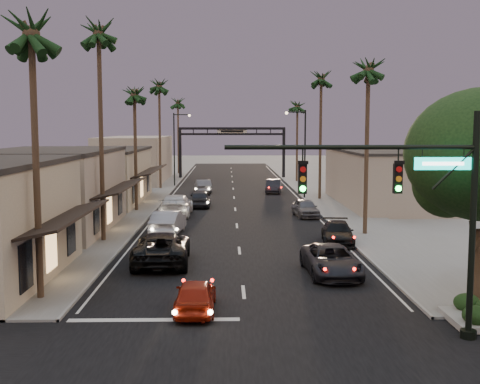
{
  "coord_description": "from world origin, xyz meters",
  "views": [
    {
      "loc": [
        -0.71,
        -15.92,
        7.25
      ],
      "look_at": [
        0.24,
        28.22,
        2.5
      ],
      "focal_mm": 45.0,
      "sensor_mm": 36.0,
      "label": 1
    }
  ],
  "objects_px": {
    "palm_far": "(178,100)",
    "curbside_near": "(331,261)",
    "palm_rb": "(321,75)",
    "streetlight_left": "(176,143)",
    "palm_la": "(31,23)",
    "palm_ld": "(159,83)",
    "palm_lc": "(134,89)",
    "traffic_signal": "(418,192)",
    "palm_lb": "(98,27)",
    "curbside_black": "(338,233)",
    "arch": "(232,140)",
    "oncoming_pickup": "(162,248)",
    "oncoming_silver": "(168,222)",
    "oncoming_red": "(195,295)",
    "streetlight_right": "(302,146)",
    "palm_ra": "(369,63)",
    "palm_rc": "(297,103)"
  },
  "relations": [
    {
      "from": "palm_la",
      "to": "palm_ld",
      "type": "distance_m",
      "value": 46.01
    },
    {
      "from": "traffic_signal",
      "to": "oncoming_pickup",
      "type": "relative_size",
      "value": 1.38
    },
    {
      "from": "palm_far",
      "to": "streetlight_right",
      "type": "bearing_deg",
      "value": -65.24
    },
    {
      "from": "palm_rb",
      "to": "curbside_black",
      "type": "height_order",
      "value": "palm_rb"
    },
    {
      "from": "palm_la",
      "to": "oncoming_silver",
      "type": "height_order",
      "value": "palm_la"
    },
    {
      "from": "palm_ld",
      "to": "palm_rb",
      "type": "distance_m",
      "value": 20.42
    },
    {
      "from": "arch",
      "to": "streetlight_left",
      "type": "relative_size",
      "value": 1.69
    },
    {
      "from": "palm_rb",
      "to": "curbside_black",
      "type": "distance_m",
      "value": 25.86
    },
    {
      "from": "traffic_signal",
      "to": "palm_la",
      "type": "relative_size",
      "value": 0.64
    },
    {
      "from": "streetlight_right",
      "to": "palm_lb",
      "type": "relative_size",
      "value": 0.59
    },
    {
      "from": "streetlight_right",
      "to": "oncoming_red",
      "type": "height_order",
      "value": "streetlight_right"
    },
    {
      "from": "streetlight_right",
      "to": "oncoming_silver",
      "type": "bearing_deg",
      "value": -119.86
    },
    {
      "from": "palm_rb",
      "to": "curbside_near",
      "type": "height_order",
      "value": "palm_rb"
    },
    {
      "from": "streetlight_left",
      "to": "palm_rc",
      "type": "xyz_separation_m",
      "value": [
        15.52,
        6.0,
        5.14
      ]
    },
    {
      "from": "arch",
      "to": "streetlight_left",
      "type": "bearing_deg",
      "value": -119.97
    },
    {
      "from": "streetlight_left",
      "to": "palm_lb",
      "type": "bearing_deg",
      "value": -92.67
    },
    {
      "from": "streetlight_left",
      "to": "palm_lb",
      "type": "height_order",
      "value": "palm_lb"
    },
    {
      "from": "oncoming_red",
      "to": "curbside_black",
      "type": "xyz_separation_m",
      "value": [
        8.18,
        13.87,
        0.02
      ]
    },
    {
      "from": "palm_lb",
      "to": "curbside_black",
      "type": "distance_m",
      "value": 19.53
    },
    {
      "from": "palm_far",
      "to": "curbside_black",
      "type": "bearing_deg",
      "value": -75.71
    },
    {
      "from": "palm_far",
      "to": "curbside_near",
      "type": "xyz_separation_m",
      "value": [
        12.7,
        -65.01,
        -10.71
      ]
    },
    {
      "from": "arch",
      "to": "oncoming_red",
      "type": "height_order",
      "value": "arch"
    },
    {
      "from": "palm_lc",
      "to": "oncoming_pickup",
      "type": "relative_size",
      "value": 1.97
    },
    {
      "from": "palm_lc",
      "to": "oncoming_red",
      "type": "relative_size",
      "value": 3.12
    },
    {
      "from": "streetlight_right",
      "to": "oncoming_silver",
      "type": "height_order",
      "value": "streetlight_right"
    },
    {
      "from": "oncoming_pickup",
      "to": "palm_lb",
      "type": "bearing_deg",
      "value": -57.33
    },
    {
      "from": "palm_la",
      "to": "palm_lc",
      "type": "xyz_separation_m",
      "value": [
        -0.0,
        27.0,
        -0.97
      ]
    },
    {
      "from": "arch",
      "to": "palm_rc",
      "type": "relative_size",
      "value": 1.25
    },
    {
      "from": "streetlight_left",
      "to": "oncoming_pickup",
      "type": "height_order",
      "value": "streetlight_left"
    },
    {
      "from": "oncoming_red",
      "to": "traffic_signal",
      "type": "bearing_deg",
      "value": 157.78
    },
    {
      "from": "arch",
      "to": "palm_lb",
      "type": "relative_size",
      "value": 1.0
    },
    {
      "from": "palm_lc",
      "to": "oncoming_silver",
      "type": "height_order",
      "value": "palm_lc"
    },
    {
      "from": "traffic_signal",
      "to": "palm_lb",
      "type": "relative_size",
      "value": 0.56
    },
    {
      "from": "palm_lb",
      "to": "oncoming_red",
      "type": "distance_m",
      "value": 20.6
    },
    {
      "from": "traffic_signal",
      "to": "curbside_black",
      "type": "distance_m",
      "value": 17.64
    },
    {
      "from": "palm_rb",
      "to": "palm_far",
      "type": "bearing_deg",
      "value": 116.43
    },
    {
      "from": "streetlight_left",
      "to": "palm_lc",
      "type": "height_order",
      "value": "palm_lc"
    },
    {
      "from": "streetlight_right",
      "to": "oncoming_silver",
      "type": "xyz_separation_m",
      "value": [
        -11.67,
        -20.32,
        -4.51
      ]
    },
    {
      "from": "palm_lb",
      "to": "palm_ra",
      "type": "distance_m",
      "value": 17.42
    },
    {
      "from": "streetlight_left",
      "to": "curbside_near",
      "type": "relative_size",
      "value": 1.7
    },
    {
      "from": "arch",
      "to": "oncoming_red",
      "type": "distance_m",
      "value": 63.01
    },
    {
      "from": "arch",
      "to": "palm_ld",
      "type": "relative_size",
      "value": 1.07
    },
    {
      "from": "palm_rb",
      "to": "streetlight_left",
      "type": "bearing_deg",
      "value": 137.95
    },
    {
      "from": "palm_ra",
      "to": "palm_rb",
      "type": "distance_m",
      "value": 20.02
    },
    {
      "from": "oncoming_pickup",
      "to": "palm_la",
      "type": "bearing_deg",
      "value": 54.39
    },
    {
      "from": "streetlight_left",
      "to": "palm_far",
      "type": "relative_size",
      "value": 0.68
    },
    {
      "from": "palm_far",
      "to": "oncoming_pickup",
      "type": "height_order",
      "value": "palm_far"
    },
    {
      "from": "traffic_signal",
      "to": "palm_ld",
      "type": "relative_size",
      "value": 0.6
    },
    {
      "from": "oncoming_silver",
      "to": "curbside_black",
      "type": "height_order",
      "value": "oncoming_silver"
    },
    {
      "from": "curbside_near",
      "to": "traffic_signal",
      "type": "bearing_deg",
      "value": -84.17
    }
  ]
}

